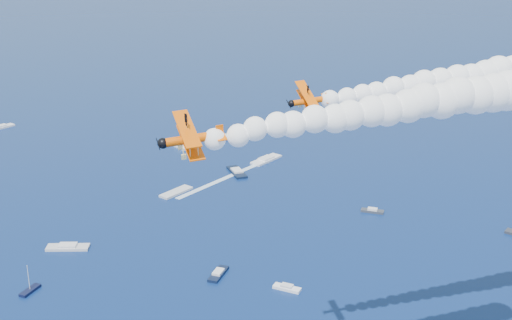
{
  "coord_description": "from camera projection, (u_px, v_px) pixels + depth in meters",
  "views": [
    {
      "loc": [
        2.72,
        -63.68,
        81.15
      ],
      "look_at": [
        6.42,
        24.87,
        49.48
      ],
      "focal_mm": 47.79,
      "sensor_mm": 36.0,
      "label": 1
    }
  ],
  "objects": [
    {
      "name": "smoke_trail_trail",
      "position": [
        397.0,
        107.0,
        90.68
      ],
      "size": [
        56.87,
        29.26,
        10.4
      ],
      "primitive_type": null,
      "rotation": [
        0.0,
        0.0,
        3.37
      ],
      "color": "white"
    },
    {
      "name": "spectator_boats",
      "position": [
        201.0,
        214.0,
        196.69
      ],
      "size": [
        202.25,
        196.39,
        0.7
      ],
      "color": "white",
      "rests_on": "ground"
    },
    {
      "name": "smoke_trail_lead",
      "position": [
        477.0,
        76.0,
        106.09
      ],
      "size": [
        56.88,
        29.5,
        10.4
      ],
      "primitive_type": null,
      "rotation": [
        0.0,
        0.0,
        3.37
      ],
      "color": "white"
    },
    {
      "name": "boat_wakes",
      "position": [
        303.0,
        245.0,
        178.74
      ],
      "size": [
        76.52,
        116.42,
        0.04
      ],
      "color": "white",
      "rests_on": "ground"
    },
    {
      "name": "biplane_trail",
      "position": [
        192.0,
        139.0,
        84.42
      ],
      "size": [
        10.57,
        12.18,
        8.16
      ],
      "primitive_type": null,
      "rotation": [
        -0.21,
        0.07,
        3.37
      ],
      "color": "#F95D05"
    },
    {
      "name": "biplane_lead",
      "position": [
        310.0,
        101.0,
        99.77
      ],
      "size": [
        8.07,
        9.59,
        7.08
      ],
      "primitive_type": null,
      "rotation": [
        -0.36,
        0.07,
        3.37
      ],
      "color": "#FF5F05"
    }
  ]
}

